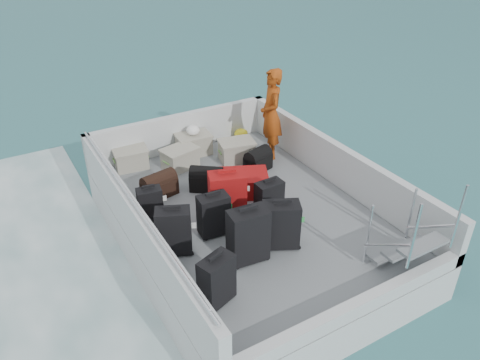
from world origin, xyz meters
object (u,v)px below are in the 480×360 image
object	(u,v)px
suitcase_0	(217,281)
suitcase_5	(227,196)
suitcase_2	(150,204)
crate_1	(180,159)
crate_2	(194,145)
suitcase_1	(174,232)
suitcase_6	(281,225)
crate_3	(237,151)
suitcase_7	(269,199)
crate_0	(131,159)
passenger	(271,114)
suitcase_8	(241,183)
suitcase_4	(214,215)
suitcase_3	(248,236)

from	to	relation	value
suitcase_0	suitcase_5	world-z (taller)	suitcase_5
suitcase_2	crate_1	size ratio (longest dim) A/B	0.90
crate_1	crate_2	xyz separation A→B (m)	(0.44, 0.36, 0.01)
suitcase_1	crate_2	xyz separation A→B (m)	(1.46, 2.47, -0.16)
suitcase_6	crate_1	distance (m)	2.73
crate_3	crate_1	bearing A→B (deg)	165.01
suitcase_7	crate_3	distance (m)	1.81
crate_0	passenger	xyz separation A→B (m)	(2.38, -0.85, 0.66)
passenger	suitcase_5	bearing A→B (deg)	-32.27
suitcase_5	crate_0	xyz separation A→B (m)	(-0.75, 2.17, -0.20)
suitcase_2	suitcase_6	bearing A→B (deg)	-38.41
suitcase_2	passenger	xyz separation A→B (m)	(2.64, 0.81, 0.57)
suitcase_0	crate_1	bearing A→B (deg)	54.30
suitcase_5	passenger	xyz separation A→B (m)	(1.63, 1.32, 0.46)
suitcase_2	suitcase_8	distance (m)	1.54
suitcase_1	suitcase_5	xyz separation A→B (m)	(1.01, 0.37, 0.03)
suitcase_2	suitcase_5	world-z (taller)	suitcase_5
passenger	suitcase_4	bearing A→B (deg)	-32.71
suitcase_0	crate_0	distance (m)	3.66
suitcase_4	crate_1	distance (m)	2.06
suitcase_2	suitcase_1	bearing A→B (deg)	-79.55
crate_3	suitcase_7	bearing A→B (deg)	-104.30
suitcase_6	crate_1	xyz separation A→B (m)	(-0.28, 2.71, -0.17)
crate_1	crate_3	size ratio (longest dim) A/B	0.97
suitcase_6	suitcase_7	size ratio (longest dim) A/B	1.20
suitcase_2	suitcase_3	bearing A→B (deg)	-52.68
suitcase_2	suitcase_5	bearing A→B (deg)	-16.42
suitcase_3	passenger	distance (m)	3.01
suitcase_0	suitcase_1	world-z (taller)	suitcase_1
suitcase_7	crate_1	world-z (taller)	suitcase_7
suitcase_4	suitcase_8	distance (m)	1.18
suitcase_0	suitcase_1	bearing A→B (deg)	74.01
suitcase_4	crate_0	distance (m)	2.48
suitcase_2	crate_2	distance (m)	2.16
suitcase_5	suitcase_6	world-z (taller)	suitcase_5
suitcase_1	suitcase_3	bearing A→B (deg)	-14.48
suitcase_8	crate_3	size ratio (longest dim) A/B	1.45
suitcase_5	crate_1	distance (m)	1.75
crate_0	crate_1	world-z (taller)	crate_1
crate_1	suitcase_6	bearing A→B (deg)	-84.07
suitcase_1	crate_2	world-z (taller)	suitcase_1
suitcase_0	suitcase_6	xyz separation A→B (m)	(1.24, 0.50, 0.01)
crate_0	passenger	distance (m)	2.61
suitcase_3	suitcase_6	xyz separation A→B (m)	(0.53, 0.03, -0.05)
suitcase_7	crate_1	bearing A→B (deg)	103.30
suitcase_6	passenger	world-z (taller)	passenger
suitcase_1	suitcase_6	bearing A→B (deg)	0.03
suitcase_6	passenger	bearing A→B (deg)	85.85
crate_1	suitcase_4	bearing A→B (deg)	-100.58
suitcase_4	crate_3	xyz separation A→B (m)	(1.37, 1.75, -0.14)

